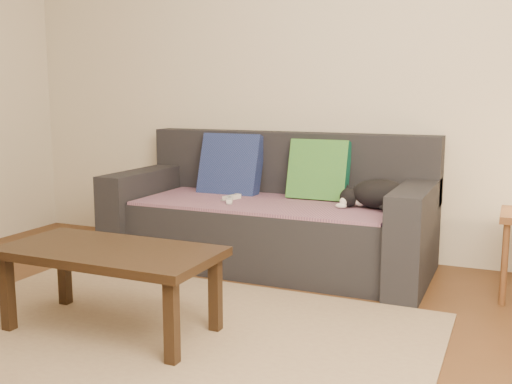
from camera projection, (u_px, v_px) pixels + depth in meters
ground at (137, 354)px, 2.64m from camera, size 4.50×4.50×0.00m
back_wall at (295, 70)px, 4.24m from camera, size 4.50×0.04×2.60m
sofa at (271, 219)px, 4.01m from camera, size 2.10×0.94×0.87m
throw_blanket at (266, 203)px, 3.91m from camera, size 1.66×0.74×0.02m
cushion_navy at (231, 166)px, 4.26m from camera, size 0.44×0.24×0.46m
cushion_green at (319, 170)px, 4.00m from camera, size 0.40×0.20×0.41m
cat at (377, 194)px, 3.66m from camera, size 0.47×0.38×0.18m
wii_remote_a at (230, 200)px, 3.88m from camera, size 0.09×0.15×0.03m
wii_remote_b at (232, 197)px, 3.99m from camera, size 0.07×0.15×0.03m
rug at (155, 340)px, 2.78m from camera, size 2.50×1.80×0.01m
coffee_table at (110, 259)px, 2.84m from camera, size 1.04×0.52×0.42m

